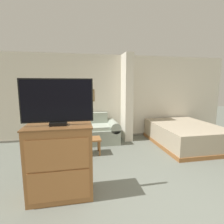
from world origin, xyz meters
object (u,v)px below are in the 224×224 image
Objects in this scene: bed at (184,134)px; couch at (87,132)px; tv at (57,102)px; tv_dresser at (60,162)px; coffee_table at (87,141)px; table_lamp at (48,116)px.

couch is at bearing 166.00° from bed.
couch is 2.74m from tv.
tv_dresser is (-0.52, -2.45, 0.24)m from couch.
couch is at bearing 78.10° from tv.
tv reaches higher than coffee_table.
table_lamp is (-1.07, -0.01, 0.53)m from couch.
bed is at bearing -9.93° from table_lamp.
table_lamp is 0.39× the size of tv_dresser.
bed is (3.23, 1.77, -0.26)m from tv_dresser.
couch is at bearing 86.77° from coffee_table.
tv_dresser is at bearing -90.00° from tv.
tv_dresser is 0.52× the size of bed.
table_lamp is 0.20× the size of bed.
tv is at bearing -77.15° from table_lamp.
couch is at bearing 0.78° from table_lamp.
tv_dresser reaches higher than couch.
table_lamp is 2.57m from tv.
tv_dresser is 0.89m from tv.
tv is 3.86m from bed.
tv_dresser is 1.11× the size of tv.
bed reaches higher than coffee_table.
tv_dresser reaches higher than table_lamp.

